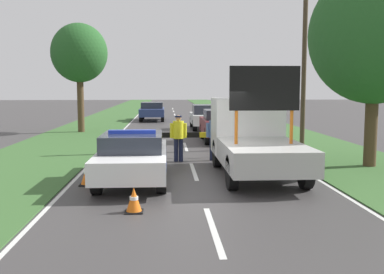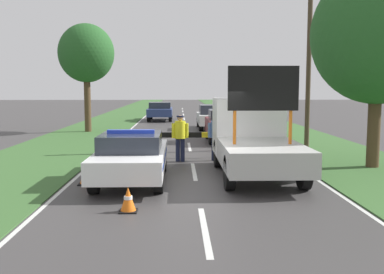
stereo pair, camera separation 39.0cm
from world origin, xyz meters
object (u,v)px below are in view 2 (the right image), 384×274
object	(u,v)px
traffic_cone_centre_front	(257,144)
queued_car_wagon_maroon	(225,125)
roadside_tree_near_right	(86,54)
queued_car_van_white	(212,117)
road_barrier	(188,137)
traffic_cone_near_police	(87,174)
police_officer	(180,134)
roadside_tree_near_left	(378,35)
utility_pole	(309,51)
traffic_cone_behind_barrier	(158,150)
traffic_cone_near_truck	(128,200)
work_truck	(253,137)
police_car	(132,156)
queued_car_hatch_blue	(160,111)
pedestrian_civilian	(216,134)

from	to	relation	value
traffic_cone_centre_front	queued_car_wagon_maroon	world-z (taller)	queued_car_wagon_maroon
queued_car_wagon_maroon	roadside_tree_near_right	size ratio (longest dim) A/B	0.63
queued_car_van_white	traffic_cone_centre_front	bearing A→B (deg)	96.26
road_barrier	traffic_cone_near_police	bearing A→B (deg)	-122.49
police_officer	roadside_tree_near_left	world-z (taller)	roadside_tree_near_left
roadside_tree_near_right	utility_pole	size ratio (longest dim) A/B	0.78
traffic_cone_centre_front	roadside_tree_near_left	size ratio (longest dim) A/B	0.11
traffic_cone_behind_barrier	roadside_tree_near_right	bearing A→B (deg)	114.69
police_officer	queued_car_van_white	size ratio (longest dim) A/B	0.37
traffic_cone_centre_front	roadside_tree_near_right	distance (m)	12.62
traffic_cone_near_truck	roadside_tree_near_left	xyz separation A→B (m)	(7.37, 4.98, 3.99)
work_truck	police_car	bearing A→B (deg)	15.84
queued_car_van_white	roadside_tree_near_right	world-z (taller)	roadside_tree_near_right
road_barrier	roadside_tree_near_left	size ratio (longest dim) A/B	0.49
work_truck	road_barrier	distance (m)	3.68
traffic_cone_near_truck	queued_car_wagon_maroon	distance (m)	12.63
police_officer	road_barrier	bearing A→B (deg)	-132.81
traffic_cone_near_truck	traffic_cone_behind_barrier	xyz separation A→B (m)	(0.32, 7.14, 0.03)
traffic_cone_behind_barrier	traffic_cone_near_truck	bearing A→B (deg)	-92.57
traffic_cone_near_truck	traffic_cone_near_police	bearing A→B (deg)	117.45
traffic_cone_near_police	queued_car_hatch_blue	distance (m)	23.19
traffic_cone_centre_front	pedestrian_civilian	bearing A→B (deg)	-132.29
roadside_tree_near_left	roadside_tree_near_right	distance (m)	16.68
road_barrier	police_officer	size ratio (longest dim) A/B	1.91
traffic_cone_near_truck	road_barrier	bearing A→B (deg)	79.08
traffic_cone_centre_front	utility_pole	xyz separation A→B (m)	(2.33, 1.13, 3.77)
queued_car_wagon_maroon	queued_car_van_white	xyz separation A→B (m)	(-0.16, 6.48, -0.03)
queued_car_wagon_maroon	queued_car_hatch_blue	xyz separation A→B (m)	(-3.67, 13.71, -0.04)
work_truck	traffic_cone_near_police	distance (m)	5.00
queued_car_van_white	queued_car_hatch_blue	size ratio (longest dim) A/B	1.00
traffic_cone_centre_front	traffic_cone_near_truck	distance (m)	9.59
traffic_cone_centre_front	traffic_cone_near_truck	xyz separation A→B (m)	(-4.24, -8.60, -0.08)
work_truck	queued_car_van_white	size ratio (longest dim) A/B	1.18
traffic_cone_centre_front	queued_car_wagon_maroon	bearing A→B (deg)	104.76
police_officer	roadside_tree_near_left	xyz separation A→B (m)	(6.25, -1.43, 3.27)
traffic_cone_behind_barrier	queued_car_hatch_blue	bearing A→B (deg)	92.10
queued_car_hatch_blue	roadside_tree_near_right	distance (m)	10.39
police_car	work_truck	bearing A→B (deg)	17.92
traffic_cone_near_police	utility_pole	xyz separation A→B (m)	(7.99, 7.00, 3.82)
traffic_cone_near_police	queued_car_van_white	bearing A→B (deg)	74.03
traffic_cone_centre_front	queued_car_hatch_blue	bearing A→B (deg)	104.93
traffic_cone_behind_barrier	roadside_tree_near_right	distance (m)	11.63
queued_car_wagon_maroon	road_barrier	bearing A→B (deg)	68.90
police_officer	traffic_cone_near_police	world-z (taller)	police_officer
traffic_cone_near_truck	utility_pole	world-z (taller)	utility_pole
utility_pole	traffic_cone_behind_barrier	bearing A→B (deg)	-157.46
queued_car_wagon_maroon	utility_pole	world-z (taller)	utility_pole
work_truck	queued_car_van_white	distance (m)	14.53
work_truck	traffic_cone_centre_front	distance (m)	4.62
traffic_cone_centre_front	queued_car_van_white	bearing A→B (deg)	96.26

